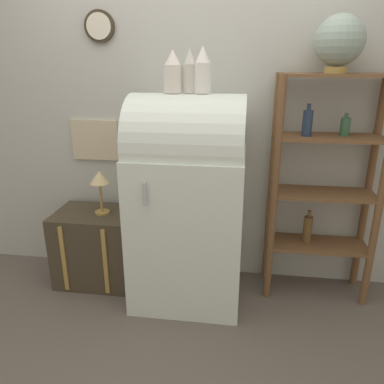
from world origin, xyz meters
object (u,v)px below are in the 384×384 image
at_px(globe, 339,41).
at_px(vase_right, 203,71).
at_px(refrigerator, 188,198).
at_px(suitcase_trunk, 96,246).
at_px(desk_lamp, 100,181).
at_px(vase_center, 190,72).
at_px(vase_left, 173,73).

relative_size(globe, vase_right, 1.22).
relative_size(refrigerator, suitcase_trunk, 2.54).
distance_m(globe, desk_lamp, 1.80).
bearing_deg(vase_right, vase_center, 175.84).
distance_m(globe, vase_left, 1.01).
relative_size(vase_center, vase_right, 0.95).
bearing_deg(vase_left, vase_center, 2.35).
bearing_deg(globe, vase_right, -170.29).
distance_m(refrigerator, suitcase_trunk, 0.87).
bearing_deg(globe, vase_center, -171.53).
xyz_separation_m(vase_right, desk_lamp, (-0.74, 0.07, -0.76)).
xyz_separation_m(vase_left, vase_right, (0.18, -0.00, 0.01)).
bearing_deg(globe, vase_left, -172.16).
relative_size(suitcase_trunk, globe, 1.68).
distance_m(vase_left, vase_right, 0.18).
bearing_deg(vase_center, refrigerator, -127.69).
xyz_separation_m(suitcase_trunk, vase_left, (0.64, -0.07, 1.27)).
xyz_separation_m(refrigerator, vase_left, (-0.09, 0.01, 0.81)).
bearing_deg(refrigerator, vase_center, 52.31).
distance_m(suitcase_trunk, globe, 2.18).
bearing_deg(vase_left, refrigerator, -5.87).
bearing_deg(vase_right, vase_left, 179.51).
distance_m(refrigerator, desk_lamp, 0.66).
height_order(refrigerator, vase_right, vase_right).
distance_m(suitcase_trunk, vase_right, 1.52).
relative_size(refrigerator, desk_lamp, 4.45).
bearing_deg(vase_center, globe, 8.47).
xyz_separation_m(globe, vase_left, (-0.99, -0.14, -0.18)).
height_order(refrigerator, vase_left, vase_left).
bearing_deg(suitcase_trunk, desk_lamp, -2.89).
height_order(vase_right, desk_lamp, vase_right).
bearing_deg(desk_lamp, suitcase_trunk, 177.11).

